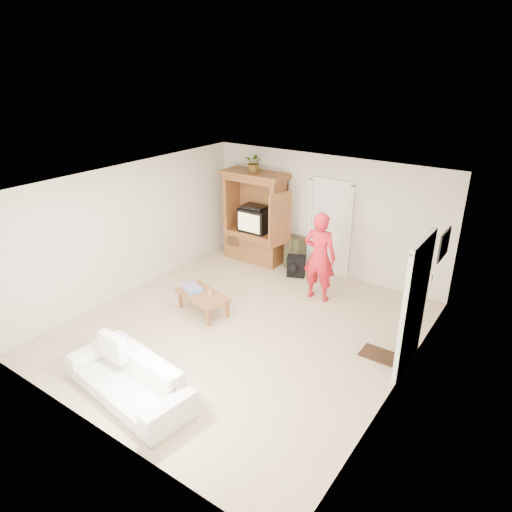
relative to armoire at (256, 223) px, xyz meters
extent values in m
plane|color=tan|center=(1.58, -2.66, -0.91)|extent=(6.00, 6.00, 0.00)
plane|color=white|center=(1.58, -2.66, 1.69)|extent=(6.00, 6.00, 0.00)
plane|color=silver|center=(1.58, 0.34, 0.39)|extent=(5.50, 0.00, 5.50)
plane|color=silver|center=(1.58, -5.66, 0.39)|extent=(5.50, 0.00, 5.50)
plane|color=silver|center=(-1.17, -2.66, 0.39)|extent=(0.00, 6.00, 6.00)
plane|color=silver|center=(4.33, -2.66, 0.39)|extent=(0.00, 6.00, 6.00)
cube|color=brown|center=(-0.02, -0.01, -0.56)|extent=(1.40, 0.60, 0.70)
cube|color=brown|center=(-0.67, -0.01, 0.39)|extent=(0.10, 0.60, 1.20)
cube|color=brown|center=(0.63, -0.01, 0.39)|extent=(0.10, 0.60, 1.20)
cube|color=brown|center=(-0.02, 0.26, 0.39)|extent=(1.40, 0.06, 1.20)
cube|color=brown|center=(-0.02, -0.01, 1.04)|extent=(1.40, 0.60, 0.10)
cube|color=brown|center=(-0.02, -0.01, 1.14)|extent=(1.52, 0.68, 0.10)
cube|color=brown|center=(0.96, -0.48, 0.39)|extent=(0.16, 0.67, 1.15)
cube|color=black|center=(-0.02, 0.02, 0.07)|extent=(0.70, 0.52, 0.55)
cube|color=tan|center=(-0.02, -0.25, 0.07)|extent=(0.58, 0.02, 0.42)
cube|color=black|center=(-0.02, -0.01, 0.38)|extent=(0.55, 0.35, 0.08)
cube|color=brown|center=(-0.02, -0.30, -0.46)|extent=(1.19, 0.03, 0.25)
cube|color=white|center=(1.73, 0.31, 0.11)|extent=(0.85, 0.05, 2.04)
cube|color=black|center=(4.30, -2.06, 0.11)|extent=(0.05, 0.90, 2.04)
cube|color=black|center=(4.31, -0.76, 0.69)|extent=(0.03, 0.60, 0.48)
cube|color=#382316|center=(3.88, -2.06, -0.90)|extent=(0.60, 0.40, 0.02)
imported|color=#4C7238|center=(-0.02, -0.03, 1.41)|extent=(0.40, 0.35, 0.43)
imported|color=red|center=(2.13, -0.90, -0.01)|extent=(0.69, 0.48, 1.80)
imported|color=white|center=(1.34, -5.02, -0.61)|extent=(2.14, 1.06, 0.60)
cube|color=brown|center=(0.64, -2.64, -0.55)|extent=(1.15, 0.80, 0.06)
cube|color=brown|center=(0.14, -2.74, -0.74)|extent=(0.07, 0.07, 0.33)
cube|color=brown|center=(0.25, -2.32, -0.74)|extent=(0.07, 0.07, 0.33)
cube|color=brown|center=(1.03, -2.96, -0.74)|extent=(0.07, 0.07, 0.33)
cube|color=brown|center=(1.13, -2.54, -0.74)|extent=(0.07, 0.07, 0.33)
cube|color=#CA439D|center=(0.37, -2.64, -0.48)|extent=(0.45, 0.40, 0.08)
cylinder|color=tan|center=(0.78, -2.59, -0.47)|extent=(0.08, 0.08, 0.10)
camera|label=1|loc=(5.74, -8.22, 3.47)|focal=32.00mm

